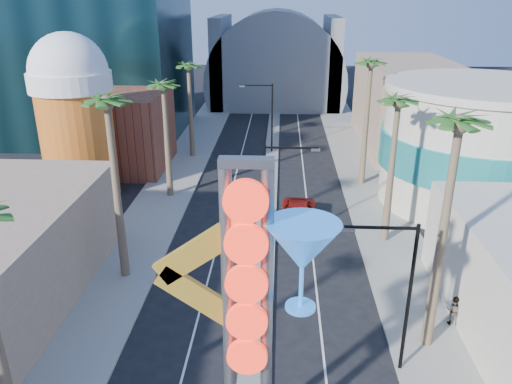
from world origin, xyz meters
name	(u,v)px	position (x,y,z in m)	size (l,w,h in m)	color
sidewalk_west	(176,177)	(-9.50, 35.00, 0.07)	(5.00, 100.00, 0.15)	gray
sidewalk_east	(365,180)	(9.50, 35.00, 0.07)	(5.00, 100.00, 0.15)	gray
median	(270,169)	(0.00, 38.00, 0.07)	(1.60, 84.00, 0.15)	gray
brick_filler_west	(118,131)	(-16.00, 38.00, 4.00)	(10.00, 10.00, 8.00)	brown
filler_east	(407,105)	(16.00, 48.00, 5.00)	(10.00, 20.00, 10.00)	#967860
beer_mug	(74,111)	(-17.00, 30.00, 7.84)	(7.00, 7.00, 14.50)	#CD621B
turquoise_building	(478,146)	(18.00, 30.00, 5.25)	(16.60, 16.60, 10.60)	beige
canopy	(276,78)	(0.00, 72.00, 4.31)	(22.00, 16.00, 22.00)	slate
neon_sign	(270,299)	(0.82, 2.96, 7.31)	(6.53, 2.60, 12.55)	gray
streetlight_0	(272,188)	(0.55, 20.00, 4.88)	(3.79, 0.25, 8.00)	black
streetlight_1	(267,111)	(-0.55, 44.00, 4.88)	(3.79, 0.25, 8.00)	black
streetlight_2	(400,286)	(6.72, 8.00, 4.83)	(3.45, 0.25, 8.00)	black
palm_1	(108,115)	(-9.00, 16.00, 10.82)	(2.40, 2.40, 12.70)	brown
palm_2	(164,93)	(-9.00, 30.00, 9.48)	(2.40, 2.40, 11.20)	brown
palm_3	(189,72)	(-9.00, 42.00, 9.48)	(2.40, 2.40, 11.20)	brown
palm_5	(457,140)	(9.00, 10.00, 11.27)	(2.40, 2.40, 13.20)	brown
palm_6	(398,111)	(9.00, 22.00, 9.93)	(2.40, 2.40, 11.70)	brown
palm_7	(371,72)	(9.00, 34.00, 10.82)	(2.40, 2.40, 12.70)	brown
red_pickup	(297,215)	(2.52, 24.48, 0.84)	(2.80, 6.08, 1.69)	#A4130C
pedestrian_b	(454,310)	(10.86, 11.71, 1.04)	(0.86, 0.67, 1.77)	gray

